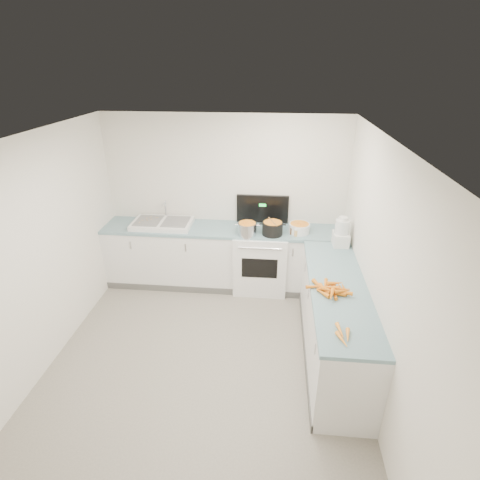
# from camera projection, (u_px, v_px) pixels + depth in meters

# --- Properties ---
(floor) EXTENTS (3.50, 4.00, 0.00)m
(floor) POSITION_uv_depth(u_px,v_px,m) (205.00, 363.00, 4.29)
(floor) COLOR gray
(floor) RESTS_ON ground
(ceiling) EXTENTS (3.50, 4.00, 0.00)m
(ceiling) POSITION_uv_depth(u_px,v_px,m) (193.00, 142.00, 3.21)
(ceiling) COLOR silver
(ceiling) RESTS_ON ground
(wall_back) EXTENTS (3.50, 0.00, 2.50)m
(wall_back) POSITION_uv_depth(u_px,v_px,m) (226.00, 201.00, 5.54)
(wall_back) COLOR silver
(wall_back) RESTS_ON ground
(wall_front) EXTENTS (3.50, 0.00, 2.50)m
(wall_front) POSITION_uv_depth(u_px,v_px,m) (126.00, 459.00, 1.96)
(wall_front) COLOR silver
(wall_front) RESTS_ON ground
(wall_left) EXTENTS (0.00, 4.00, 2.50)m
(wall_left) POSITION_uv_depth(u_px,v_px,m) (35.00, 260.00, 3.90)
(wall_left) COLOR silver
(wall_left) RESTS_ON ground
(wall_right) EXTENTS (0.00, 4.00, 2.50)m
(wall_right) POSITION_uv_depth(u_px,v_px,m) (379.00, 277.00, 3.60)
(wall_right) COLOR silver
(wall_right) RESTS_ON ground
(counter_back) EXTENTS (3.50, 0.62, 0.94)m
(counter_back) POSITION_uv_depth(u_px,v_px,m) (224.00, 257.00, 5.61)
(counter_back) COLOR white
(counter_back) RESTS_ON ground
(counter_right) EXTENTS (0.62, 2.20, 0.94)m
(counter_right) POSITION_uv_depth(u_px,v_px,m) (334.00, 321.00, 4.23)
(counter_right) COLOR white
(counter_right) RESTS_ON ground
(stove) EXTENTS (0.76, 0.65, 1.36)m
(stove) POSITION_uv_depth(u_px,v_px,m) (261.00, 259.00, 5.55)
(stove) COLOR white
(stove) RESTS_ON ground
(sink) EXTENTS (0.86, 0.52, 0.31)m
(sink) POSITION_uv_depth(u_px,v_px,m) (162.00, 223.00, 5.47)
(sink) COLOR white
(sink) RESTS_ON counter_back
(steel_pot) EXTENTS (0.31, 0.31, 0.19)m
(steel_pot) POSITION_uv_depth(u_px,v_px,m) (247.00, 229.00, 5.18)
(steel_pot) COLOR silver
(steel_pot) RESTS_ON stove
(black_pot) EXTENTS (0.35, 0.35, 0.20)m
(black_pot) POSITION_uv_depth(u_px,v_px,m) (272.00, 229.00, 5.18)
(black_pot) COLOR black
(black_pot) RESTS_ON stove
(wooden_spoon) EXTENTS (0.13, 0.31, 0.01)m
(wooden_spoon) POSITION_uv_depth(u_px,v_px,m) (273.00, 222.00, 5.13)
(wooden_spoon) COLOR #AD7A47
(wooden_spoon) RESTS_ON black_pot
(mixing_bowl) EXTENTS (0.38, 0.38, 0.13)m
(mixing_bowl) POSITION_uv_depth(u_px,v_px,m) (299.00, 228.00, 5.24)
(mixing_bowl) COLOR white
(mixing_bowl) RESTS_ON counter_back
(extract_bottle) EXTENTS (0.04, 0.04, 0.10)m
(extract_bottle) POSITION_uv_depth(u_px,v_px,m) (292.00, 231.00, 5.19)
(extract_bottle) COLOR #593319
(extract_bottle) RESTS_ON counter_back
(spice_jar) EXTENTS (0.05, 0.05, 0.09)m
(spice_jar) POSITION_uv_depth(u_px,v_px,m) (296.00, 233.00, 5.14)
(spice_jar) COLOR #E5B266
(spice_jar) RESTS_ON counter_back
(food_processor) EXTENTS (0.20, 0.24, 0.40)m
(food_processor) POSITION_uv_depth(u_px,v_px,m) (341.00, 233.00, 4.84)
(food_processor) COLOR white
(food_processor) RESTS_ON counter_right
(carrot_pile) EXTENTS (0.47, 0.43, 0.10)m
(carrot_pile) POSITION_uv_depth(u_px,v_px,m) (330.00, 289.00, 3.90)
(carrot_pile) COLOR orange
(carrot_pile) RESTS_ON counter_right
(peeled_carrots) EXTENTS (0.14, 0.31, 0.04)m
(peeled_carrots) POSITION_uv_depth(u_px,v_px,m) (343.00, 335.00, 3.28)
(peeled_carrots) COLOR orange
(peeled_carrots) RESTS_ON counter_right
(peelings) EXTENTS (0.23, 0.28, 0.01)m
(peelings) POSITION_uv_depth(u_px,v_px,m) (149.00, 220.00, 5.49)
(peelings) COLOR tan
(peelings) RESTS_ON sink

